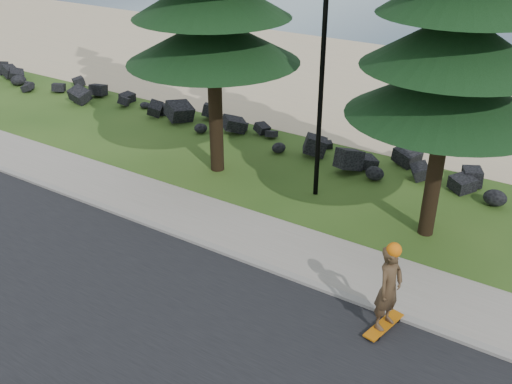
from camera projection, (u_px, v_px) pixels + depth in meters
ground at (259, 242)px, 14.82m from camera, size 160.00×160.00×0.00m
road at (139, 345)px, 11.46m from camera, size 160.00×7.00×0.02m
kerb at (239, 257)px, 14.13m from camera, size 160.00×0.20×0.10m
sidewalk at (263, 238)px, 14.95m from camera, size 160.00×2.00×0.08m
beach_sand at (431, 94)px, 25.61m from camera, size 160.00×15.00×0.01m
seawall_boulders at (348, 165)px, 18.99m from camera, size 60.00×2.40×1.10m
lamp_post at (323, 58)px, 15.26m from camera, size 0.25×0.14×8.14m
skateboarder at (389, 288)px, 11.39m from camera, size 0.58×1.17×2.11m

